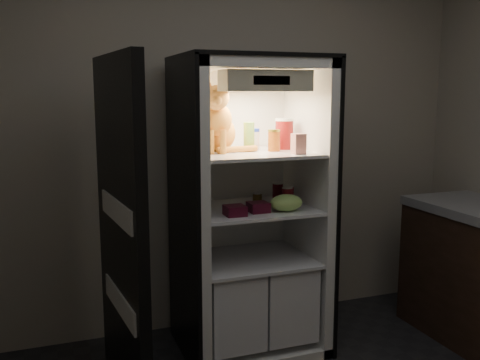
% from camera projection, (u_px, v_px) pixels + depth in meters
% --- Properties ---
extents(room_shell, '(3.60, 3.60, 3.60)m').
position_uv_depth(room_shell, '(379.00, 101.00, 2.03)').
color(room_shell, white).
rests_on(room_shell, floor).
extents(refrigerator, '(0.90, 0.72, 1.88)m').
position_uv_depth(refrigerator, '(248.00, 228.00, 3.44)').
color(refrigerator, white).
rests_on(refrigerator, floor).
extents(fridge_door, '(0.14, 0.87, 1.85)m').
position_uv_depth(fridge_door, '(121.00, 233.00, 2.84)').
color(fridge_door, black).
rests_on(fridge_door, floor).
extents(tabby_cat, '(0.37, 0.44, 0.45)m').
position_uv_depth(tabby_cat, '(217.00, 125.00, 3.28)').
color(tabby_cat, orange).
rests_on(tabby_cat, refrigerator).
extents(parmesan_shaker, '(0.07, 0.07, 0.18)m').
position_uv_depth(parmesan_shaker, '(249.00, 137.00, 3.35)').
color(parmesan_shaker, '#24863C').
rests_on(parmesan_shaker, refrigerator).
extents(mayo_tub, '(0.10, 0.10, 0.14)m').
position_uv_depth(mayo_tub, '(252.00, 139.00, 3.39)').
color(mayo_tub, white).
rests_on(mayo_tub, refrigerator).
extents(salsa_jar, '(0.08, 0.08, 0.14)m').
position_uv_depth(salsa_jar, '(274.00, 140.00, 3.34)').
color(salsa_jar, maroon).
rests_on(salsa_jar, refrigerator).
extents(pepper_jar, '(0.12, 0.12, 0.20)m').
position_uv_depth(pepper_jar, '(284.00, 134.00, 3.46)').
color(pepper_jar, maroon).
rests_on(pepper_jar, refrigerator).
extents(cream_carton, '(0.07, 0.07, 0.12)m').
position_uv_depth(cream_carton, '(299.00, 144.00, 3.18)').
color(cream_carton, silver).
rests_on(cream_carton, refrigerator).
extents(soda_can_a, '(0.07, 0.07, 0.13)m').
position_uv_depth(soda_can_a, '(278.00, 193.00, 3.50)').
color(soda_can_a, black).
rests_on(soda_can_a, refrigerator).
extents(soda_can_b, '(0.07, 0.07, 0.12)m').
position_uv_depth(soda_can_b, '(288.00, 196.00, 3.41)').
color(soda_can_b, black).
rests_on(soda_can_b, refrigerator).
extents(soda_can_c, '(0.07, 0.07, 0.13)m').
position_uv_depth(soda_can_c, '(287.00, 197.00, 3.35)').
color(soda_can_c, black).
rests_on(soda_can_c, refrigerator).
extents(condiment_jar, '(0.06, 0.06, 0.08)m').
position_uv_depth(condiment_jar, '(257.00, 199.00, 3.42)').
color(condiment_jar, '#563D18').
rests_on(condiment_jar, refrigerator).
extents(grape_bag, '(0.21, 0.15, 0.10)m').
position_uv_depth(grape_bag, '(286.00, 203.00, 3.25)').
color(grape_bag, '#96CB5E').
rests_on(grape_bag, refrigerator).
extents(berry_box_left, '(0.12, 0.12, 0.06)m').
position_uv_depth(berry_box_left, '(235.00, 211.00, 3.13)').
color(berry_box_left, '#540E22').
rests_on(berry_box_left, refrigerator).
extents(berry_box_right, '(0.12, 0.12, 0.06)m').
position_uv_depth(berry_box_right, '(258.00, 207.00, 3.23)').
color(berry_box_right, '#540E22').
rests_on(berry_box_right, refrigerator).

